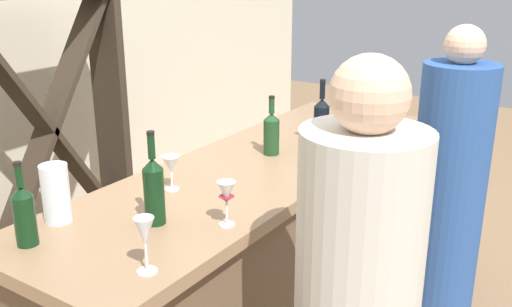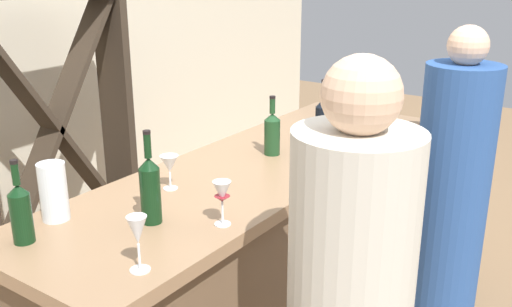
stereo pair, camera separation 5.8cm
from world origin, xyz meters
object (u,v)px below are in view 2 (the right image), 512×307
(wine_bottle_center_olive_green, at_px, (272,133))
(wine_bottle_leftmost_dark_green, at_px, (21,212))
(wine_bottle_second_left_dark_green, at_px, (150,188))
(wine_glass_near_center, at_px, (137,233))
(wine_bottle_second_right_near_black, at_px, (323,121))
(wine_glass_near_left, at_px, (222,194))
(wine_rack, at_px, (53,128))
(wine_glass_near_right, at_px, (169,165))
(water_pitcher, at_px, (53,192))
(person_center_guest, at_px, (451,196))

(wine_bottle_center_olive_green, bearing_deg, wine_bottle_leftmost_dark_green, 172.05)
(wine_bottle_second_left_dark_green, relative_size, wine_glass_near_center, 1.91)
(wine_bottle_second_right_near_black, distance_m, wine_glass_near_left, 0.98)
(wine_bottle_center_olive_green, bearing_deg, wine_rack, 90.88)
(wine_rack, distance_m, wine_bottle_second_left_dark_green, 1.91)
(wine_rack, distance_m, wine_bottle_leftmost_dark_green, 1.89)
(wine_glass_near_left, height_order, wine_glass_near_right, wine_glass_near_left)
(wine_bottle_leftmost_dark_green, height_order, wine_bottle_center_olive_green, wine_bottle_leftmost_dark_green)
(wine_rack, bearing_deg, wine_glass_near_right, -110.19)
(wine_bottle_leftmost_dark_green, distance_m, wine_bottle_second_right_near_black, 1.47)
(wine_bottle_leftmost_dark_green, xyz_separation_m, water_pitcher, (0.17, 0.06, -0.00))
(wine_glass_near_left, bearing_deg, wine_bottle_second_left_dark_green, 120.08)
(wine_glass_near_left, relative_size, person_center_guest, 0.10)
(wine_bottle_second_left_dark_green, bearing_deg, water_pitcher, 121.08)
(wine_rack, relative_size, wine_glass_near_right, 12.34)
(wine_bottle_leftmost_dark_green, distance_m, wine_glass_near_right, 0.61)
(wine_glass_near_center, distance_m, wine_glass_near_right, 0.64)
(wine_bottle_center_olive_green, xyz_separation_m, person_center_guest, (0.64, -0.67, -0.38))
(wine_bottle_center_olive_green, height_order, person_center_guest, person_center_guest)
(wine_bottle_second_right_near_black, distance_m, person_center_guest, 0.77)
(person_center_guest, bearing_deg, wine_bottle_leftmost_dark_green, 56.35)
(wine_bottle_leftmost_dark_green, distance_m, wine_bottle_second_left_dark_green, 0.41)
(wine_rack, xyz_separation_m, wine_glass_near_center, (-1.09, -1.90, 0.26))
(wine_rack, relative_size, water_pitcher, 8.27)
(wine_bottle_second_right_near_black, bearing_deg, water_pitcher, 164.28)
(wine_bottle_second_left_dark_green, xyz_separation_m, wine_glass_near_center, (-0.26, -0.21, -0.00))
(wine_bottle_second_left_dark_green, distance_m, wine_bottle_second_right_near_black, 1.10)
(wine_bottle_center_olive_green, relative_size, water_pitcher, 1.34)
(wine_glass_near_left, bearing_deg, wine_rack, 69.77)
(wine_rack, distance_m, wine_bottle_second_right_near_black, 1.80)
(wine_rack, xyz_separation_m, wine_bottle_leftmost_dark_green, (-1.17, -1.46, 0.24))
(wine_bottle_second_right_near_black, xyz_separation_m, person_center_guest, (0.39, -0.54, -0.40))
(wine_glass_near_left, bearing_deg, wine_glass_near_center, 178.81)
(wine_rack, bearing_deg, person_center_guest, -73.88)
(wine_bottle_center_olive_green, height_order, wine_glass_near_left, wine_bottle_center_olive_green)
(wine_rack, relative_size, person_center_guest, 1.09)
(water_pitcher, xyz_separation_m, person_center_guest, (1.67, -0.89, -0.37))
(wine_bottle_second_left_dark_green, xyz_separation_m, wine_glass_near_right, (0.26, 0.16, -0.03))
(wine_bottle_center_olive_green, xyz_separation_m, water_pitcher, (-1.03, 0.23, -0.00))
(wine_bottle_center_olive_green, bearing_deg, wine_glass_near_center, -166.29)
(wine_bottle_second_right_near_black, bearing_deg, wine_bottle_center_olive_green, 151.79)
(wine_bottle_center_olive_green, relative_size, wine_bottle_second_right_near_black, 0.85)
(wine_glass_near_center, bearing_deg, wine_bottle_second_left_dark_green, 38.64)
(wine_glass_near_left, distance_m, person_center_guest, 1.47)
(wine_bottle_leftmost_dark_green, xyz_separation_m, wine_glass_near_right, (0.61, -0.07, -0.01))
(wine_glass_near_center, bearing_deg, wine_glass_near_right, 34.99)
(wine_bottle_leftmost_dark_green, relative_size, wine_bottle_second_left_dark_green, 0.85)
(water_pitcher, bearing_deg, wine_bottle_center_olive_green, -12.45)
(wine_bottle_leftmost_dark_green, bearing_deg, person_center_guest, -24.44)
(wine_bottle_second_left_dark_green, distance_m, wine_glass_near_right, 0.31)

